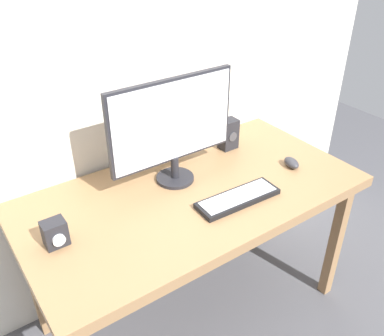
% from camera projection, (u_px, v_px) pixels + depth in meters
% --- Properties ---
extents(ground_plane, '(6.00, 6.00, 0.00)m').
position_uv_depth(ground_plane, '(193.00, 309.00, 2.25)').
color(ground_plane, '#4C4C51').
extents(wall_back, '(3.09, 0.04, 3.00)m').
position_uv_depth(wall_back, '(134.00, 3.00, 1.76)').
color(wall_back, silver).
rests_on(wall_back, ground_plane).
extents(desk, '(1.51, 0.78, 0.78)m').
position_uv_depth(desk, '(193.00, 203.00, 1.88)').
color(desk, '#936D47').
rests_on(desk, ground_plane).
extents(monitor, '(0.60, 0.17, 0.48)m').
position_uv_depth(monitor, '(173.00, 126.00, 1.78)').
color(monitor, '#232328').
rests_on(monitor, desk).
extents(keyboard_primary, '(0.38, 0.14, 0.03)m').
position_uv_depth(keyboard_primary, '(238.00, 198.00, 1.77)').
color(keyboard_primary, black).
rests_on(keyboard_primary, desk).
extents(mouse, '(0.08, 0.11, 0.04)m').
position_uv_depth(mouse, '(291.00, 163.00, 2.01)').
color(mouse, '#333338').
rests_on(mouse, desk).
extents(speaker_right, '(0.09, 0.07, 0.16)m').
position_uv_depth(speaker_right, '(228.00, 134.00, 2.14)').
color(speaker_right, '#232328').
rests_on(speaker_right, desk).
extents(audio_controller, '(0.09, 0.08, 0.10)m').
position_uv_depth(audio_controller, '(55.00, 233.00, 1.52)').
color(audio_controller, '#232328').
rests_on(audio_controller, desk).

